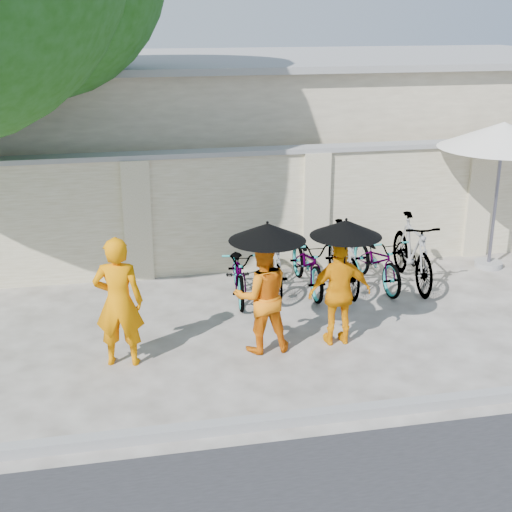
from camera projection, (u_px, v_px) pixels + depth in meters
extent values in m
plane|color=beige|center=(231.00, 356.00, 9.22)|extent=(80.00, 80.00, 0.00)
cube|color=gray|center=(258.00, 423.00, 7.63)|extent=(40.00, 0.16, 0.12)
cube|color=#EAE2C5|center=(256.00, 212.00, 12.04)|extent=(20.00, 0.30, 2.00)
cube|color=beige|center=(266.00, 137.00, 15.55)|extent=(14.00, 6.00, 3.20)
imported|color=orange|center=(119.00, 302.00, 8.77)|extent=(0.67, 0.50, 1.68)
imported|color=orange|center=(262.00, 296.00, 9.16)|extent=(0.75, 0.60, 1.52)
cylinder|color=black|center=(267.00, 262.00, 8.93)|extent=(0.02, 0.02, 0.78)
cone|color=black|center=(267.00, 232.00, 8.80)|extent=(0.97, 0.97, 0.22)
imported|color=#FF9B06|center=(340.00, 293.00, 9.36)|extent=(0.85, 0.37, 1.44)
cylinder|color=black|center=(345.00, 259.00, 9.13)|extent=(0.02, 0.02, 0.82)
cone|color=black|center=(346.00, 228.00, 8.99)|extent=(0.92, 0.92, 0.21)
cylinder|color=gray|center=(488.00, 264.00, 12.39)|extent=(0.48, 0.48, 0.10)
cylinder|color=slate|center=(495.00, 204.00, 12.04)|extent=(0.06, 0.06, 2.25)
cone|color=white|center=(503.00, 135.00, 11.65)|extent=(2.61, 2.61, 0.43)
imported|color=slate|center=(239.00, 271.00, 10.96)|extent=(0.73, 1.68, 0.86)
imported|color=slate|center=(273.00, 263.00, 11.17)|extent=(0.57, 1.65, 0.98)
imported|color=slate|center=(308.00, 263.00, 11.28)|extent=(0.60, 1.71, 0.90)
imported|color=slate|center=(343.00, 257.00, 11.31)|extent=(0.57, 1.78, 1.06)
imported|color=slate|center=(377.00, 260.00, 11.43)|extent=(0.74, 1.71, 0.88)
imported|color=slate|center=(412.00, 251.00, 11.43)|extent=(0.68, 1.92, 1.13)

